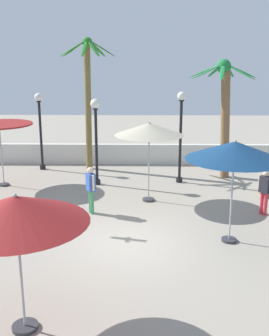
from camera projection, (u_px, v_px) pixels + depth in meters
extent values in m
plane|color=#9E9384|center=(132.00, 243.00, 12.04)|extent=(56.00, 56.00, 0.00)
cube|color=silver|center=(137.00, 154.00, 21.01)|extent=(25.20, 0.30, 1.01)
cylinder|color=#333338|center=(25.00, 327.00, 8.23)|extent=(0.53, 0.53, 0.08)
cylinder|color=#A5A5AD|center=(21.00, 276.00, 7.94)|extent=(0.05, 0.05, 2.33)
cone|color=maroon|center=(16.00, 209.00, 7.58)|extent=(2.74, 2.74, 0.53)
sphere|color=#99999E|center=(15.00, 196.00, 7.51)|extent=(0.08, 0.08, 0.08)
cylinder|color=#333338|center=(148.00, 199.00, 15.64)|extent=(0.45, 0.45, 0.08)
cylinder|color=#A5A5AD|center=(149.00, 168.00, 15.31)|extent=(0.05, 0.05, 2.58)
cone|color=#B7AD93|center=(149.00, 129.00, 14.93)|extent=(2.55, 2.55, 0.45)
sphere|color=#99999E|center=(149.00, 123.00, 14.88)|extent=(0.08, 0.08, 0.08)
cylinder|color=#333338|center=(4.00, 185.00, 17.49)|extent=(0.42, 0.42, 0.08)
cylinder|color=#A5A5AD|center=(2.00, 155.00, 17.16)|extent=(0.05, 0.05, 2.65)
cylinder|color=#333338|center=(229.00, 240.00, 12.16)|extent=(0.45, 0.45, 0.08)
cylinder|color=#A5A5AD|center=(231.00, 200.00, 11.85)|extent=(0.05, 0.05, 2.55)
cone|color=navy|center=(235.00, 150.00, 11.46)|extent=(2.78, 2.78, 0.52)
sphere|color=#99999E|center=(235.00, 141.00, 11.40)|extent=(0.08, 0.08, 0.08)
cylinder|color=brown|center=(225.00, 124.00, 18.13)|extent=(0.59, 0.39, 4.92)
sphere|color=#1E7838|center=(224.00, 66.00, 17.50)|extent=(0.63, 0.63, 0.63)
ellipsoid|color=#1E7838|center=(241.00, 71.00, 17.66)|extent=(1.49, 0.44, 0.67)
ellipsoid|color=#1E7838|center=(229.00, 71.00, 18.22)|extent=(0.87, 1.40, 0.67)
ellipsoid|color=#1E7838|center=(215.00, 71.00, 18.29)|extent=(0.60, 1.47, 0.67)
ellipsoid|color=#1E7838|center=(205.00, 71.00, 17.76)|extent=(1.48, 0.58, 0.67)
ellipsoid|color=#1E7838|center=(207.00, 71.00, 17.30)|extent=(1.45, 0.71, 0.67)
ellipsoid|color=#1E7838|center=(222.00, 72.00, 16.81)|extent=(0.54, 1.48, 0.67)
ellipsoid|color=#1E7838|center=(240.00, 72.00, 17.02)|extent=(1.21, 1.16, 0.67)
cylinder|color=brown|center=(88.00, 108.00, 19.41)|extent=(0.34, 0.29, 5.94)
sphere|color=#247024|center=(87.00, 42.00, 18.64)|extent=(0.47, 0.47, 0.47)
ellipsoid|color=#247024|center=(103.00, 49.00, 18.72)|extent=(1.21, 0.24, 0.77)
ellipsoid|color=#247024|center=(97.00, 49.00, 19.26)|extent=(0.84, 1.11, 0.77)
ellipsoid|color=#247024|center=(84.00, 49.00, 19.34)|extent=(0.60, 1.20, 0.77)
ellipsoid|color=#247024|center=(74.00, 49.00, 18.93)|extent=(1.21, 0.56, 0.77)
ellipsoid|color=#247024|center=(72.00, 48.00, 18.50)|extent=(1.20, 0.60, 0.77)
ellipsoid|color=#247024|center=(84.00, 48.00, 18.05)|extent=(0.28, 1.21, 0.77)
ellipsoid|color=#247024|center=(94.00, 48.00, 18.14)|extent=(0.78, 1.14, 0.77)
cylinder|color=black|center=(43.00, 167.00, 20.05)|extent=(0.28, 0.28, 0.20)
cylinder|color=black|center=(41.00, 136.00, 19.65)|extent=(0.12, 0.12, 3.29)
cylinder|color=black|center=(39.00, 101.00, 19.23)|extent=(0.22, 0.22, 0.06)
sphere|color=white|center=(39.00, 97.00, 19.18)|extent=(0.39, 0.39, 0.39)
cylinder|color=black|center=(97.00, 182.00, 17.65)|extent=(0.28, 0.28, 0.20)
cylinder|color=black|center=(96.00, 147.00, 17.26)|extent=(0.12, 0.12, 3.24)
cylinder|color=black|center=(95.00, 109.00, 16.84)|extent=(0.22, 0.22, 0.06)
sphere|color=white|center=(95.00, 104.00, 16.79)|extent=(0.41, 0.41, 0.41)
cylinder|color=black|center=(179.00, 180.00, 17.95)|extent=(0.28, 0.28, 0.20)
cylinder|color=black|center=(180.00, 142.00, 17.52)|extent=(0.12, 0.12, 3.54)
cylinder|color=black|center=(182.00, 100.00, 17.06)|extent=(0.22, 0.22, 0.06)
sphere|color=white|center=(182.00, 96.00, 17.01)|extent=(0.37, 0.37, 0.37)
cylinder|color=#D8333F|center=(262.00, 203.00, 14.21)|extent=(0.12, 0.12, 0.80)
cylinder|color=#D8333F|center=(266.00, 204.00, 14.09)|extent=(0.12, 0.12, 0.80)
cube|color=#26262D|center=(265.00, 184.00, 13.97)|extent=(0.41, 0.43, 0.57)
sphere|color=beige|center=(266.00, 173.00, 13.87)|extent=(0.22, 0.22, 0.22)
cylinder|color=beige|center=(259.00, 182.00, 14.15)|extent=(0.08, 0.08, 0.51)
cylinder|color=#3F8C59|center=(92.00, 202.00, 14.20)|extent=(0.12, 0.12, 0.84)
cylinder|color=#3F8C59|center=(90.00, 201.00, 14.34)|extent=(0.12, 0.12, 0.84)
cube|color=#3359B2|center=(91.00, 182.00, 14.08)|extent=(0.38, 0.43, 0.60)
sphere|color=beige|center=(90.00, 170.00, 13.97)|extent=(0.23, 0.23, 0.23)
cylinder|color=beige|center=(93.00, 183.00, 13.87)|extent=(0.08, 0.08, 0.54)
cylinder|color=beige|center=(88.00, 179.00, 14.28)|extent=(0.08, 0.08, 0.54)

